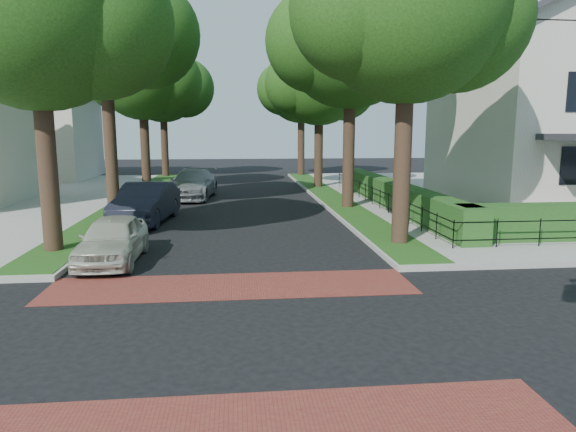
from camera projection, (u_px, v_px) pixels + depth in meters
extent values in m
plane|color=black|center=(230.00, 337.00, 9.58)|extent=(120.00, 120.00, 0.00)
cube|color=gray|center=(567.00, 194.00, 30.14)|extent=(30.00, 30.00, 0.15)
cube|color=maroon|center=(232.00, 286.00, 12.72)|extent=(9.00, 2.20, 0.01)
cube|color=#2B4F16|center=(330.00, 196.00, 28.83)|extent=(1.60, 29.80, 0.02)
cube|color=#2B4F16|center=(134.00, 198.00, 27.75)|extent=(1.60, 29.80, 0.02)
cylinder|color=black|center=(404.00, 130.00, 16.36)|extent=(0.56, 0.56, 7.35)
sphere|color=#19390F|center=(408.00, 1.00, 15.71)|extent=(6.20, 6.20, 6.20)
sphere|color=#19390F|center=(457.00, 18.00, 16.24)|extent=(4.65, 4.65, 4.65)
sphere|color=#19390F|center=(360.00, 9.00, 15.41)|extent=(4.34, 4.34, 4.34)
cylinder|color=black|center=(349.00, 126.00, 24.17)|extent=(0.56, 0.56, 7.70)
sphere|color=#19390F|center=(351.00, 36.00, 23.50)|extent=(6.60, 6.60, 6.60)
sphere|color=#19390F|center=(387.00, 47.00, 24.04)|extent=(4.95, 4.95, 4.95)
sphere|color=#19390F|center=(316.00, 42.00, 23.19)|extent=(4.62, 4.62, 4.62)
sphere|color=#19390F|center=(346.00, 31.00, 25.04)|extent=(4.29, 4.29, 4.29)
cylinder|color=black|center=(319.00, 135.00, 33.09)|extent=(0.56, 0.56, 6.65)
sphere|color=#19390F|center=(319.00, 79.00, 32.51)|extent=(5.80, 5.80, 5.80)
sphere|color=#19390F|center=(343.00, 86.00, 33.03)|extent=(4.35, 4.35, 4.35)
sphere|color=#19390F|center=(297.00, 84.00, 32.22)|extent=(4.06, 4.06, 4.06)
sphere|color=#19390F|center=(317.00, 74.00, 33.86)|extent=(3.77, 3.77, 3.77)
cylinder|color=black|center=(301.00, 132.00, 41.89)|extent=(0.56, 0.56, 7.00)
sphere|color=#19390F|center=(301.00, 85.00, 41.28)|extent=(6.00, 6.00, 6.00)
sphere|color=#19390F|center=(321.00, 91.00, 41.80)|extent=(4.50, 4.50, 4.50)
sphere|color=#19390F|center=(283.00, 89.00, 40.98)|extent=(4.20, 4.20, 4.20)
sphere|color=#19390F|center=(300.00, 81.00, 42.68)|extent=(3.90, 3.90, 3.90)
cylinder|color=black|center=(45.00, 136.00, 15.29)|extent=(0.56, 0.56, 7.00)
sphere|color=#19390F|center=(35.00, 5.00, 14.68)|extent=(6.00, 6.00, 6.00)
sphere|color=#19390F|center=(98.00, 23.00, 15.20)|extent=(4.50, 4.50, 4.50)
sphere|color=#19390F|center=(55.00, 0.00, 16.08)|extent=(3.90, 3.90, 3.90)
cylinder|color=black|center=(109.00, 122.00, 23.05)|extent=(0.56, 0.56, 8.05)
sphere|color=#19390F|center=(103.00, 23.00, 22.35)|extent=(6.40, 6.40, 6.40)
sphere|color=#19390F|center=(146.00, 34.00, 22.88)|extent=(4.80, 4.80, 4.80)
sphere|color=#19390F|center=(64.00, 28.00, 22.04)|extent=(4.48, 4.48, 4.48)
sphere|color=#19390F|center=(114.00, 19.00, 23.84)|extent=(4.16, 4.16, 4.16)
cylinder|color=black|center=(145.00, 134.00, 31.98)|extent=(0.56, 0.56, 6.86)
sphere|color=#19390F|center=(142.00, 74.00, 31.38)|extent=(5.60, 5.60, 5.60)
sphere|color=#19390F|center=(168.00, 81.00, 31.89)|extent=(4.20, 4.20, 4.20)
sphere|color=#19390F|center=(118.00, 78.00, 31.10)|extent=(3.92, 3.92, 3.92)
sphere|color=#19390F|center=(147.00, 68.00, 32.68)|extent=(3.64, 3.64, 3.64)
cylinder|color=black|center=(164.00, 131.00, 40.79)|extent=(0.56, 0.56, 7.14)
sphere|color=#19390F|center=(162.00, 82.00, 40.16)|extent=(6.20, 6.20, 6.20)
sphere|color=#19390F|center=(185.00, 88.00, 40.69)|extent=(4.65, 4.65, 4.65)
sphere|color=#19390F|center=(142.00, 86.00, 39.86)|extent=(4.34, 4.34, 4.34)
sphere|color=#19390F|center=(166.00, 78.00, 41.61)|extent=(4.03, 4.03, 4.03)
cube|color=#1E4417|center=(392.00, 194.00, 24.93)|extent=(1.00, 18.00, 1.20)
cube|color=beige|center=(574.00, 123.00, 26.32)|extent=(12.00, 10.00, 8.00)
cube|color=beige|center=(28.00, 135.00, 38.87)|extent=(9.00, 8.00, 6.50)
cube|color=maroon|center=(53.00, 64.00, 36.73)|extent=(0.80, 0.80, 3.64)
imported|color=beige|center=(113.00, 239.00, 14.93)|extent=(1.62, 4.01, 1.37)
imported|color=black|center=(146.00, 203.00, 21.25)|extent=(2.35, 5.23, 1.67)
imported|color=gray|center=(193.00, 184.00, 28.91)|extent=(2.84, 5.70, 1.59)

